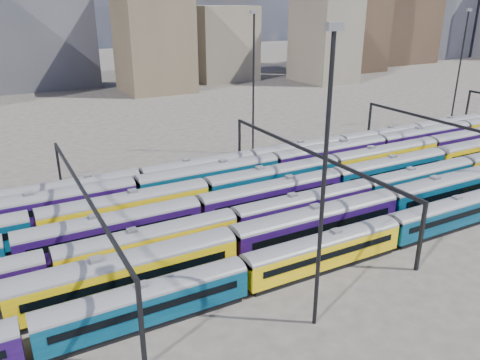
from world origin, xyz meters
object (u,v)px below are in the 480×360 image
rake_0 (391,228)px  rake_1 (317,221)px  mast_2 (324,177)px  rake_2 (149,241)px

rake_0 → rake_1: 8.51m
rake_0 → mast_2: 20.94m
rake_1 → mast_2: bearing=-127.5°
rake_2 → mast_2: size_ratio=5.60×
rake_2 → rake_0: bearing=-21.3°
rake_1 → mast_2: size_ratio=6.15×
rake_2 → mast_2: (9.57, -17.00, 11.32)m
rake_0 → rake_1: (-6.87, 5.00, 0.41)m
rake_2 → rake_1: bearing=-14.9°
rake_0 → rake_1: size_ratio=0.74×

